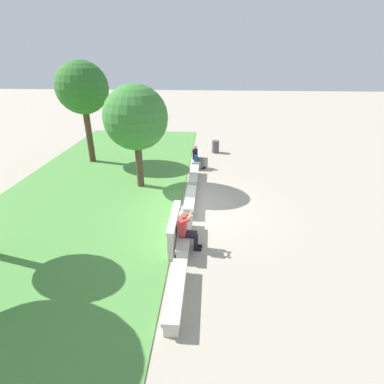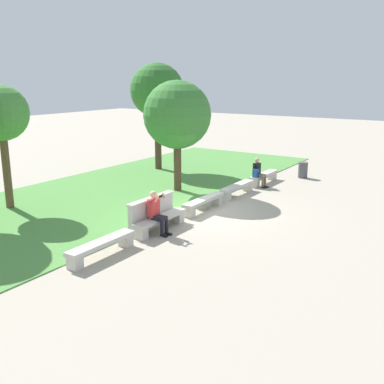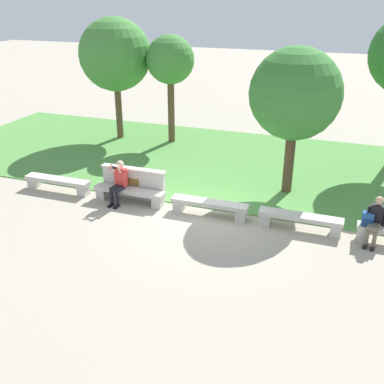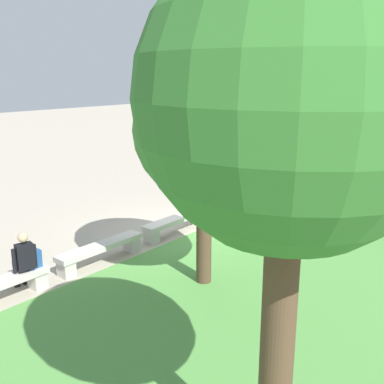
{
  "view_description": "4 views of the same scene",
  "coord_description": "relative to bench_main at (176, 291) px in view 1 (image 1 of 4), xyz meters",
  "views": [
    {
      "loc": [
        -10.76,
        -0.75,
        5.7
      ],
      "look_at": [
        -0.4,
        -0.1,
        0.82
      ],
      "focal_mm": 28.0,
      "sensor_mm": 36.0,
      "label": 1
    },
    {
      "loc": [
        -13.14,
        -8.11,
        4.62
      ],
      "look_at": [
        -0.94,
        -0.11,
        0.9
      ],
      "focal_mm": 42.0,
      "sensor_mm": 36.0,
      "label": 2
    },
    {
      "loc": [
        3.41,
        -11.1,
        5.95
      ],
      "look_at": [
        -0.4,
        -0.38,
        0.84
      ],
      "focal_mm": 42.0,
      "sensor_mm": 36.0,
      "label": 3
    },
    {
      "loc": [
        8.55,
        7.76,
        4.23
      ],
      "look_at": [
        -1.06,
        -0.33,
        0.88
      ],
      "focal_mm": 42.0,
      "sensor_mm": 36.0,
      "label": 4
    }
  ],
  "objects": [
    {
      "name": "bench_near",
      "position": [
        2.57,
        0.0,
        0.0
      ],
      "size": [
        2.24,
        0.4,
        0.45
      ],
      "color": "beige",
      "rests_on": "ground"
    },
    {
      "name": "bench_far",
      "position": [
        7.7,
        0.0,
        0.0
      ],
      "size": [
        2.24,
        0.4,
        0.45
      ],
      "color": "beige",
      "rests_on": "ground"
    },
    {
      "name": "tree_behind_wall",
      "position": [
        6.98,
        2.43,
        2.84
      ],
      "size": [
        2.76,
        2.76,
        4.55
      ],
      "color": "#4C3826",
      "rests_on": "ground"
    },
    {
      "name": "bench_end",
      "position": [
        10.27,
        0.0,
        0.0
      ],
      "size": [
        2.24,
        0.4,
        0.45
      ],
      "color": "beige",
      "rests_on": "ground"
    },
    {
      "name": "tree_far_back",
      "position": [
        10.21,
        5.92,
        3.67
      ],
      "size": [
        2.69,
        2.69,
        5.36
      ],
      "color": "#4C3826",
      "rests_on": "ground"
    },
    {
      "name": "grass_strip",
      "position": [
        5.13,
        4.38,
        -0.29
      ],
      "size": [
        24.51,
        8.0,
        0.03
      ],
      "primitive_type": "cube",
      "color": "#518E42",
      "rests_on": "ground"
    },
    {
      "name": "backrest_wall_with_plaque",
      "position": [
        2.57,
        0.34,
        0.21
      ],
      "size": [
        2.1,
        0.24,
        1.01
      ],
      "color": "beige",
      "rests_on": "ground"
    },
    {
      "name": "person_photographer",
      "position": [
        2.28,
        -0.08,
        0.43
      ],
      "size": [
        0.5,
        0.75,
        1.32
      ],
      "color": "black",
      "rests_on": "ground"
    },
    {
      "name": "backpack",
      "position": [
        9.37,
        -0.02,
        0.32
      ],
      "size": [
        0.28,
        0.24,
        0.43
      ],
      "color": "#234C8C",
      "rests_on": "bench_end"
    },
    {
      "name": "bench_mid",
      "position": [
        5.13,
        0.0,
        0.0
      ],
      "size": [
        2.24,
        0.4,
        0.45
      ],
      "color": "beige",
      "rests_on": "ground"
    },
    {
      "name": "trash_bin",
      "position": [
        12.33,
        -1.07,
        0.07
      ],
      "size": [
        0.44,
        0.44,
        0.75
      ],
      "primitive_type": "cylinder",
      "color": "#4C4C51",
      "rests_on": "ground"
    },
    {
      "name": "person_distant",
      "position": [
        9.55,
        -0.06,
        0.36
      ],
      "size": [
        0.48,
        0.72,
        1.26
      ],
      "color": "black",
      "rests_on": "ground"
    },
    {
      "name": "bench_main",
      "position": [
        0.0,
        0.0,
        0.0
      ],
      "size": [
        2.24,
        0.4,
        0.45
      ],
      "color": "beige",
      "rests_on": "ground"
    },
    {
      "name": "ground_plane",
      "position": [
        5.13,
        0.0,
        -0.31
      ],
      "size": [
        80.0,
        80.0,
        0.0
      ],
      "primitive_type": "plane",
      "color": "#A89E8C"
    }
  ]
}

